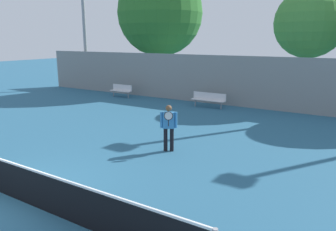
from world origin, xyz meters
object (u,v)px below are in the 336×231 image
object	(u,v)px
tennis_player	(169,125)
tree_green_tall	(310,23)
tennis_net	(9,178)
bench_courtside_near	(209,98)
light_pole_center_back	(83,5)
bench_courtside_far	(121,89)
tree_green_broad	(160,13)

from	to	relation	value
tennis_player	tree_green_tall	bearing A→B (deg)	47.92
tennis_net	tennis_player	xyz separation A→B (m)	(1.57, 5.10, 0.47)
bench_courtside_near	light_pole_center_back	world-z (taller)	light_pole_center_back
bench_courtside_near	tree_green_tall	bearing A→B (deg)	40.35
tree_green_tall	bench_courtside_far	bearing A→B (deg)	-160.99
tennis_net	tree_green_broad	bearing A→B (deg)	111.34
tennis_net	bench_courtside_far	distance (m)	14.76
light_pole_center_back	tree_green_broad	bearing A→B (deg)	18.74
tennis_player	light_pole_center_back	world-z (taller)	light_pole_center_back
tree_green_tall	tree_green_broad	size ratio (longest dim) A/B	0.76
light_pole_center_back	tree_green_broad	xyz separation A→B (m)	(5.93, 2.01, -0.75)
bench_courtside_near	light_pole_center_back	size ratio (longest dim) A/B	0.18
tennis_player	light_pole_center_back	xyz separation A→B (m)	(-14.13, 9.87, 5.59)
tennis_player	bench_courtside_far	distance (m)	11.72
tennis_net	bench_courtside_far	world-z (taller)	tennis_net
tennis_player	light_pole_center_back	distance (m)	18.12
bench_courtside_near	light_pole_center_back	bearing A→B (deg)	170.24
bench_courtside_far	tree_green_broad	size ratio (longest dim) A/B	0.18
tennis_player	tree_green_tall	distance (m)	12.49
tree_green_tall	tree_green_broad	bearing A→B (deg)	178.69
tennis_net	bench_courtside_far	xyz separation A→B (m)	(-7.17, 12.90, 0.04)
bench_courtside_near	tennis_player	bearing A→B (deg)	-74.82
tree_green_tall	tree_green_broad	distance (m)	10.65
tennis_player	bench_courtside_far	world-z (taller)	tennis_player
bench_courtside_far	tree_green_tall	bearing A→B (deg)	19.01
tree_green_broad	tennis_player	bearing A→B (deg)	-55.36
bench_courtside_near	bench_courtside_far	distance (m)	6.62
tennis_net	light_pole_center_back	world-z (taller)	light_pole_center_back
tennis_net	tree_green_broad	world-z (taller)	tree_green_broad
bench_courtside_near	tree_green_broad	xyz separation A→B (m)	(-6.09, 4.08, 5.27)
tree_green_tall	tree_green_broad	xyz separation A→B (m)	(-10.60, 0.24, 0.99)
bench_courtside_near	bench_courtside_far	bearing A→B (deg)	-179.99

